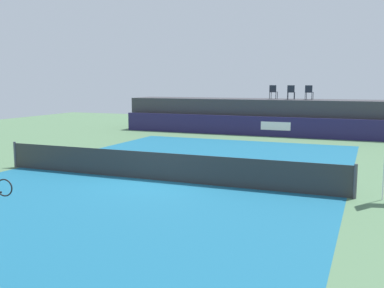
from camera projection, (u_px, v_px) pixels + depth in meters
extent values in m
plane|color=#4C704C|center=(192.00, 165.00, 17.62)|extent=(48.00, 48.00, 0.00)
cube|color=#16597A|center=(159.00, 180.00, 14.87)|extent=(12.00, 22.00, 0.00)
cube|color=#231E4C|center=(257.00, 126.00, 27.16)|extent=(18.00, 0.20, 1.20)
cube|color=white|center=(275.00, 126.00, 26.61)|extent=(1.80, 0.02, 0.50)
cube|color=#38383D|center=(264.00, 116.00, 28.74)|extent=(18.00, 2.80, 2.20)
cylinder|color=#1E232D|center=(277.00, 96.00, 28.46)|extent=(0.04, 0.04, 0.44)
cylinder|color=#1E232D|center=(271.00, 96.00, 28.63)|extent=(0.04, 0.04, 0.44)
cylinder|color=#1E232D|center=(276.00, 96.00, 28.10)|extent=(0.04, 0.04, 0.44)
cylinder|color=#1E232D|center=(270.00, 96.00, 28.27)|extent=(0.04, 0.04, 0.44)
cube|color=#1E232D|center=(274.00, 92.00, 28.33)|extent=(0.46, 0.46, 0.03)
cube|color=#1E232D|center=(273.00, 89.00, 28.11)|extent=(0.44, 0.04, 0.42)
cylinder|color=#1E232D|center=(295.00, 96.00, 27.81)|extent=(0.04, 0.04, 0.44)
cylinder|color=#1E232D|center=(288.00, 96.00, 27.93)|extent=(0.04, 0.04, 0.44)
cylinder|color=#1E232D|center=(294.00, 96.00, 27.43)|extent=(0.04, 0.04, 0.44)
cylinder|color=#1E232D|center=(287.00, 96.00, 27.55)|extent=(0.04, 0.04, 0.44)
cube|color=#1E232D|center=(291.00, 92.00, 27.64)|extent=(0.47, 0.47, 0.03)
cube|color=#1E232D|center=(291.00, 89.00, 27.42)|extent=(0.44, 0.06, 0.42)
cylinder|color=#1E232D|center=(313.00, 96.00, 27.47)|extent=(0.04, 0.04, 0.44)
cylinder|color=#1E232D|center=(306.00, 96.00, 27.64)|extent=(0.04, 0.04, 0.44)
cylinder|color=#1E232D|center=(312.00, 96.00, 27.11)|extent=(0.04, 0.04, 0.44)
cylinder|color=#1E232D|center=(305.00, 96.00, 27.28)|extent=(0.04, 0.04, 0.44)
cube|color=#1E232D|center=(309.00, 92.00, 27.34)|extent=(0.47, 0.47, 0.03)
cube|color=#1E232D|center=(309.00, 89.00, 27.13)|extent=(0.44, 0.05, 0.42)
cylinder|color=white|center=(384.00, 175.00, 12.32)|extent=(0.04, 0.04, 1.40)
cube|color=#2D2D2D|center=(159.00, 167.00, 14.80)|extent=(12.40, 0.02, 0.95)
cylinder|color=#4C4C51|center=(15.00, 154.00, 17.12)|extent=(0.10, 0.10, 1.00)
cylinder|color=#4C4C51|center=(355.00, 181.00, 12.48)|extent=(0.10, 0.10, 1.00)
torus|color=black|center=(4.00, 188.00, 7.38)|extent=(0.30, 0.08, 0.30)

